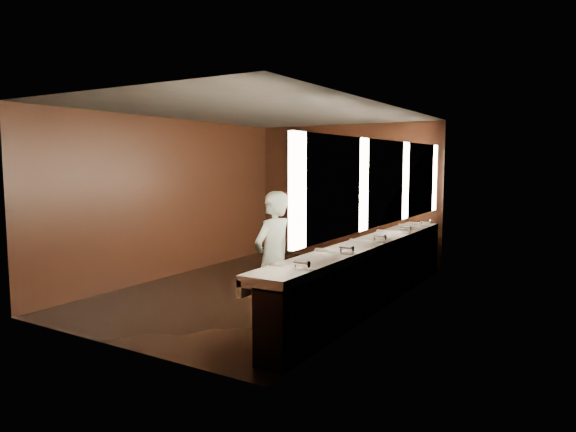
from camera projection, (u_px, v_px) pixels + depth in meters
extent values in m
plane|color=black|center=(266.00, 289.00, 8.22)|extent=(6.00, 6.00, 0.00)
cube|color=#2D2D2B|center=(265.00, 112.00, 7.93)|extent=(4.00, 6.00, 0.02)
cube|color=black|center=(346.00, 193.00, 10.63)|extent=(4.00, 0.02, 2.80)
cube|color=black|center=(111.00, 221.00, 5.53)|extent=(4.00, 0.02, 2.80)
cube|color=black|center=(172.00, 198.00, 9.11)|extent=(0.02, 6.00, 2.80)
cube|color=black|center=(386.00, 208.00, 7.05)|extent=(0.02, 6.00, 2.80)
cube|color=black|center=(373.00, 277.00, 7.24)|extent=(0.36, 5.40, 0.81)
cube|color=silver|center=(367.00, 246.00, 7.25)|extent=(0.55, 5.40, 0.12)
cube|color=silver|center=(351.00, 250.00, 7.38)|extent=(0.06, 5.40, 0.18)
cylinder|color=silver|center=(301.00, 264.00, 5.26)|extent=(0.18, 0.04, 0.04)
cylinder|color=silver|center=(346.00, 248.00, 6.20)|extent=(0.18, 0.04, 0.04)
cylinder|color=silver|center=(380.00, 237.00, 7.14)|extent=(0.18, 0.04, 0.04)
cylinder|color=silver|center=(405.00, 228.00, 8.07)|extent=(0.18, 0.04, 0.04)
cylinder|color=silver|center=(426.00, 221.00, 9.01)|extent=(0.18, 0.04, 0.04)
cube|color=#F9E2BF|center=(297.00, 191.00, 4.98)|extent=(0.06, 0.22, 1.15)
cube|color=white|center=(334.00, 187.00, 5.66)|extent=(0.03, 1.32, 1.15)
cube|color=#F9E2BF|center=(362.00, 185.00, 6.34)|extent=(0.06, 0.23, 1.15)
cube|color=white|center=(386.00, 183.00, 7.02)|extent=(0.03, 1.32, 1.15)
cube|color=#F9E2BF|center=(404.00, 181.00, 7.71)|extent=(0.06, 0.23, 1.15)
cube|color=white|center=(421.00, 179.00, 8.38)|extent=(0.03, 1.32, 1.15)
cube|color=#F9E2BF|center=(433.00, 178.00, 9.07)|extent=(0.06, 0.22, 1.15)
imported|color=#94CFDD|center=(273.00, 260.00, 6.28)|extent=(0.47, 0.65, 1.68)
cylinder|color=black|center=(273.00, 325.00, 5.50)|extent=(0.38, 0.38, 0.58)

